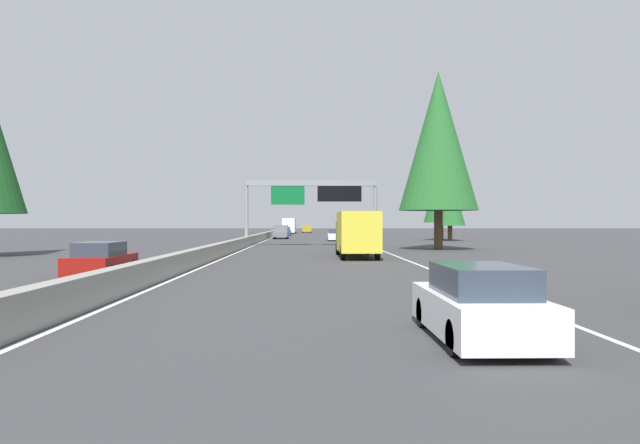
{
  "coord_description": "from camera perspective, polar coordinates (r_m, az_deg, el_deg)",
  "views": [
    {
      "loc": [
        -2.19,
        -5.65,
        2.29
      ],
      "look_at": [
        51.35,
        -6.65,
        2.31
      ],
      "focal_mm": 33.36,
      "sensor_mm": 36.0,
      "label": 1
    }
  ],
  "objects": [
    {
      "name": "shoulder_stripe_right",
      "position": [
        72.46,
        3.57,
        -1.82
      ],
      "size": [
        160.0,
        0.16,
        0.01
      ],
      "primitive_type": "cube",
      "color": "silver",
      "rests_on": "ground"
    },
    {
      "name": "sedan_distant_b",
      "position": [
        103.95,
        -3.31,
        -0.9
      ],
      "size": [
        4.4,
        1.8,
        1.47
      ],
      "color": "#1E4793",
      "rests_on": "ground"
    },
    {
      "name": "oncoming_near",
      "position": [
        26.45,
        -20.24,
        -3.5
      ],
      "size": [
        4.4,
        1.8,
        1.47
      ],
      "rotation": [
        0.0,
        0.0,
        3.14
      ],
      "color": "maroon",
      "rests_on": "ground"
    },
    {
      "name": "ground_plane",
      "position": [
        62.49,
        -6.27,
        -2.12
      ],
      "size": [
        320.0,
        320.0,
        0.0
      ],
      "primitive_type": "plane",
      "color": "#38383A"
    },
    {
      "name": "sedan_far_left",
      "position": [
        12.0,
        15.01,
        -7.72
      ],
      "size": [
        4.4,
        1.8,
        1.47
      ],
      "color": "white",
      "rests_on": "ground"
    },
    {
      "name": "conifer_right_mid",
      "position": [
        74.69,
        12.36,
        2.19
      ],
      "size": [
        3.74,
        3.74,
        8.51
      ],
      "color": "#4C3823",
      "rests_on": "ground"
    },
    {
      "name": "pickup_near_right",
      "position": [
        83.26,
        -3.77,
        -0.96
      ],
      "size": [
        5.6,
        2.0,
        1.86
      ],
      "color": "slate",
      "rests_on": "ground"
    },
    {
      "name": "bus_mid_center",
      "position": [
        123.45,
        -2.97,
        -0.28
      ],
      "size": [
        11.5,
        2.55,
        3.1
      ],
      "color": "white",
      "rests_on": "ground"
    },
    {
      "name": "box_truck_mid_right",
      "position": [
        38.72,
        3.52,
        -1.02
      ],
      "size": [
        8.5,
        2.4,
        2.95
      ],
      "color": "gold",
      "rests_on": "ground"
    },
    {
      "name": "median_barrier",
      "position": [
        82.42,
        -5.22,
        -1.3
      ],
      "size": [
        180.0,
        0.56,
        0.9
      ],
      "primitive_type": "cube",
      "color": "gray",
      "rests_on": "ground"
    },
    {
      "name": "conifer_right_far",
      "position": [
        78.4,
        11.54,
        2.85
      ],
      "size": [
        4.5,
        4.5,
        10.22
      ],
      "color": "#4C3823",
      "rests_on": "ground"
    },
    {
      "name": "minivan_near_center",
      "position": [
        130.54,
        -1.27,
        -0.6
      ],
      "size": [
        5.0,
        1.95,
        1.69
      ],
      "color": "#AD931E",
      "rests_on": "ground"
    },
    {
      "name": "sedan_far_center",
      "position": [
        73.31,
        1.44,
        -1.27
      ],
      "size": [
        4.4,
        1.8,
        1.47
      ],
      "color": "white",
      "rests_on": "ground"
    },
    {
      "name": "conifer_right_near",
      "position": [
        50.79,
        11.29,
        7.63
      ],
      "size": [
        6.55,
        6.55,
        14.88
      ],
      "color": "#4C3823",
      "rests_on": "ground"
    },
    {
      "name": "sign_gantry_overhead",
      "position": [
        56.71,
        -0.68,
        2.7
      ],
      "size": [
        0.5,
        12.68,
        6.26
      ],
      "color": "gray",
      "rests_on": "ground"
    },
    {
      "name": "shoulder_stripe_median",
      "position": [
        72.43,
        -5.35,
        -1.82
      ],
      "size": [
        160.0,
        0.16,
        0.01
      ],
      "primitive_type": "cube",
      "color": "silver",
      "rests_on": "ground"
    }
  ]
}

